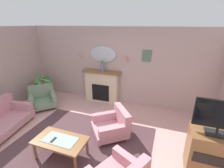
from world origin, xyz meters
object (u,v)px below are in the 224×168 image
Objects in this scene: framed_picture at (147,56)px; potted_plant_tall_palm at (43,85)px; coffee_table at (60,142)px; tv_remote at (53,140)px; armchair_near_fireplace at (42,98)px; mantel_vase_centre at (102,65)px; tv_flatscreen at (221,117)px; tv_cabinet at (210,153)px; wall_sconce_left at (80,54)px; armchair_in_corner at (113,125)px; fireplace at (102,86)px; wall_mirror at (103,54)px; wall_sconce_right at (126,58)px.

potted_plant_tall_palm is at bearing -169.39° from framed_picture.
framed_picture reaches higher than coffee_table.
armchair_near_fireplace is at bearing 136.77° from tv_remote.
mantel_vase_centre is 2.94m from tv_remote.
tv_flatscreen is at bearing -12.87° from armchair_near_fireplace.
wall_sconce_left is at bearing 150.36° from tv_cabinet.
armchair_in_corner is 1.36× the size of tv_flatscreen.
mantel_vase_centre reaches higher than armchair_near_fireplace.
fireplace reaches higher than potted_plant_tall_palm.
tv_cabinet is at bearing -55.27° from framed_picture.
coffee_table is at bearing -85.27° from fireplace.
tv_cabinet reaches higher than armchair_near_fireplace.
coffee_table is (1.08, -2.85, -1.28)m from wall_sconce_left.
tv_flatscreen is (0.00, -0.02, 0.80)m from tv_cabinet.
armchair_in_corner is (2.79, -0.65, 0.00)m from armchair_near_fireplace.
coffee_table is at bearing -86.26° from mantel_vase_centre.
armchair_in_corner is at bearing -104.12° from framed_picture.
wall_sconce_left reaches higher than tv_cabinet.
wall_sconce_left reaches higher than potted_plant_tall_palm.
armchair_near_fireplace is 5.08m from tv_flatscreen.
wall_sconce_left is 0.39× the size of framed_picture.
armchair_in_corner is (-0.47, -1.86, -1.44)m from framed_picture.
fireplace is 1.62× the size of tv_flatscreen.
potted_plant_tall_palm is at bearing 162.80° from tv_cabinet.
wall_mirror is 1.50m from framed_picture.
wall_sconce_left is (-0.85, 0.09, 1.09)m from fireplace.
wall_mirror is 2.54m from armchair_in_corner.
wall_mirror reaches higher than wall_sconce_right.
wall_sconce_left is at bearing 180.00° from wall_sconce_right.
framed_picture reaches higher than tv_remote.
mantel_vase_centre is 0.38× the size of armchair_in_corner.
armchair_near_fireplace is at bearing 166.97° from armchair_in_corner.
mantel_vase_centre is 3.09× the size of wall_sconce_left.
wall_sconce_right is at bearing 135.03° from tv_cabinet.
wall_mirror is 3.22m from tv_remote.
tv_remote is at bearing -43.23° from armchair_near_fireplace.
mantel_vase_centre is 2.91m from coffee_table.
coffee_table is at bearing -127.37° from armchair_in_corner.
wall_sconce_right is at bearing 11.75° from potted_plant_tall_palm.
potted_plant_tall_palm is (-2.26, 2.29, 0.11)m from tv_remote.
armchair_in_corner is at bearing 167.89° from tv_cabinet.
wall_mirror reaches higher than fireplace.
wall_mirror is 2.56m from armchair_near_fireplace.
tv_remote is at bearing -71.78° from wall_sconce_left.
wall_sconce_left is 2.00m from armchair_near_fireplace.
wall_sconce_left is 2.35m from framed_picture.
wall_sconce_left is at bearing 25.69° from potted_plant_tall_palm.
armchair_in_corner is 3.40m from potted_plant_tall_palm.
fireplace is at bearing 94.73° from coffee_table.
fireplace is 1.91m from framed_picture.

